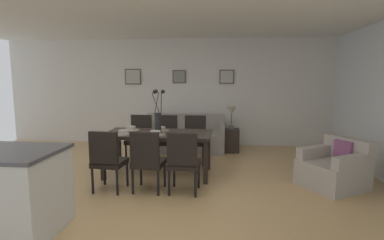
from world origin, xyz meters
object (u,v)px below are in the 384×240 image
object	(u,v)px
dining_chair_near_right	(140,136)
framed_picture_left	(133,77)
bowl_near_right	(131,128)
armchair	(334,169)
dining_chair_far_left	(147,158)
framed_picture_center	(179,77)
table_lamp	(232,112)
centerpiece_vase	(158,116)
dining_chair_near_left	(107,158)
sofa	(184,138)
bowl_far_left	(156,132)
dining_chair_far_right	(166,136)
dining_chair_mid_right	(195,137)
bowl_near_left	(124,132)
framed_picture_right	(227,77)
dining_chair_mid_left	(183,160)
bowl_far_right	(161,128)
side_table	(231,140)
dining_table	(158,137)

from	to	relation	value
dining_chair_near_right	framed_picture_left	bearing A→B (deg)	109.91
bowl_near_right	armchair	xyz separation A→B (m)	(3.36, -0.52, -0.49)
dining_chair_far_left	framed_picture_center	bearing A→B (deg)	90.26
dining_chair_far_left	framed_picture_center	size ratio (longest dim) A/B	2.81
table_lamp	centerpiece_vase	bearing A→B (deg)	-125.30
dining_chair_near_left	centerpiece_vase	bearing A→B (deg)	57.08
dining_chair_far_left	sofa	size ratio (longest dim) A/B	0.50
dining_chair_near_right	table_lamp	xyz separation A→B (m)	(1.84, 0.97, 0.38)
bowl_near_right	framed_picture_center	bearing A→B (deg)	76.78
dining_chair_far_left	bowl_far_left	distance (m)	0.69
dining_chair_far_right	dining_chair_mid_right	xyz separation A→B (m)	(0.57, 0.02, 0.00)
bowl_near_left	framed_picture_right	world-z (taller)	framed_picture_right
bowl_near_right	armchair	size ratio (longest dim) A/B	0.15
framed_picture_right	bowl_far_left	bearing A→B (deg)	-113.29
bowl_near_left	sofa	size ratio (longest dim) A/B	0.09
table_lamp	armchair	world-z (taller)	table_lamp
armchair	framed_picture_right	bearing A→B (deg)	120.42
dining_chair_mid_left	bowl_near_left	bearing A→B (deg)	149.36
bowl_far_left	framed_picture_left	bearing A→B (deg)	113.29
bowl_near_left	framed_picture_center	distance (m)	2.90
framed_picture_left	framed_picture_right	size ratio (longest dim) A/B	1.16
bowl_far_right	framed_picture_center	xyz separation A→B (m)	(0.00, 2.30, 0.90)
dining_chair_mid_right	dining_chair_mid_left	bearing A→B (deg)	-89.95
armchair	framed_picture_left	size ratio (longest dim) A/B	2.73
side_table	framed_picture_center	world-z (taller)	framed_picture_center
bowl_far_left	bowl_far_right	xyz separation A→B (m)	(0.00, 0.40, 0.00)
framed_picture_right	table_lamp	bearing A→B (deg)	-80.75
dining_table	dining_chair_near_left	distance (m)	1.06
bowl_near_right	dining_chair_far_right	bearing A→B (deg)	50.78
bowl_near_right	bowl_far_right	distance (m)	0.54
framed_picture_center	side_table	bearing A→B (deg)	-28.65
armchair	framed_picture_right	distance (m)	3.55
dining_chair_mid_left	framed_picture_left	xyz separation A→B (m)	(-1.71, 3.35, 1.17)
dining_chair_near_left	framed_picture_right	bearing A→B (deg)	62.86
bowl_near_left	side_table	world-z (taller)	bowl_near_left
dining_chair_mid_right	framed_picture_center	world-z (taller)	framed_picture_center
dining_table	bowl_far_left	bearing A→B (deg)	-90.00
dining_chair_far_left	bowl_far_right	bearing A→B (deg)	90.83
bowl_near_left	dining_chair_far_right	bearing A→B (deg)	63.48
dining_chair_near_right	dining_table	bearing A→B (deg)	-56.11
framed_picture_right	framed_picture_left	bearing A→B (deg)	-180.00
dining_chair_mid_left	bowl_far_left	world-z (taller)	dining_chair_mid_left
bowl_far_left	framed_picture_right	xyz separation A→B (m)	(1.16, 2.70, 0.90)
dining_chair_far_right	framed_picture_left	size ratio (longest dim) A/B	2.28
sofa	framed_picture_center	size ratio (longest dim) A/B	5.67
sofa	bowl_near_right	bearing A→B (deg)	-113.94
sofa	framed_picture_left	xyz separation A→B (m)	(-1.37, 0.62, 1.40)
dining_chair_mid_right	bowl_far_left	distance (m)	1.22
dining_table	bowl_far_right	world-z (taller)	bowl_far_right
dining_chair_near_left	dining_chair_mid_left	size ratio (longest dim) A/B	1.00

